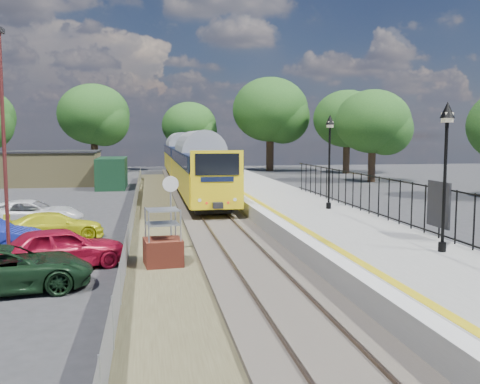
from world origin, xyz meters
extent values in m
plane|color=#2D2D30|center=(0.00, 0.00, 0.00)|extent=(120.00, 120.00, 0.00)
cube|color=#473F38|center=(0.00, 10.00, 0.10)|extent=(3.40, 80.00, 0.20)
cube|color=#4C472D|center=(-2.90, 8.00, 0.03)|extent=(2.60, 70.00, 0.06)
cube|color=brown|center=(-0.72, 10.00, 0.22)|extent=(0.07, 80.00, 0.14)
cube|color=brown|center=(0.72, 10.00, 0.22)|extent=(0.07, 80.00, 0.14)
cube|color=gray|center=(4.20, 8.00, 0.45)|extent=(5.00, 70.00, 0.90)
cube|color=silver|center=(1.95, 8.00, 0.91)|extent=(0.50, 70.00, 0.01)
cube|color=yellow|center=(2.45, 8.00, 0.91)|extent=(0.30, 70.00, 0.01)
cylinder|color=black|center=(5.50, -4.00, 1.05)|extent=(0.24, 0.24, 0.30)
cylinder|color=black|center=(5.50, -4.00, 2.90)|extent=(0.10, 0.10, 3.70)
cube|color=black|center=(5.50, -4.00, 4.85)|extent=(0.08, 0.08, 0.30)
cube|color=beige|center=(5.50, -4.00, 5.02)|extent=(0.26, 0.26, 0.30)
cone|color=black|center=(5.50, -4.00, 5.25)|extent=(0.44, 0.44, 0.50)
cylinder|color=black|center=(5.30, 6.00, 1.05)|extent=(0.24, 0.24, 0.30)
cylinder|color=black|center=(5.30, 6.00, 2.90)|extent=(0.10, 0.10, 3.70)
cube|color=black|center=(5.30, 6.00, 4.85)|extent=(0.08, 0.08, 0.30)
cube|color=beige|center=(5.30, 6.00, 5.02)|extent=(0.26, 0.26, 0.30)
cone|color=black|center=(5.30, 6.00, 5.25)|extent=(0.44, 0.44, 0.50)
cube|color=black|center=(6.55, 2.50, 2.65)|extent=(0.05, 26.00, 0.05)
cube|color=black|center=(6.50, -2.00, 2.10)|extent=(0.08, 1.40, 1.60)
cube|color=#948753|center=(-12.00, 32.00, 1.50)|extent=(8.00, 6.00, 3.00)
cube|color=black|center=(-12.00, 32.00, 3.05)|extent=(8.20, 6.20, 0.15)
cube|color=#12331E|center=(-6.50, 28.00, 1.30)|extent=(2.40, 6.00, 2.60)
cylinder|color=#332319|center=(-10.00, 50.00, 1.92)|extent=(0.88, 0.88, 3.85)
ellipsoid|color=#1F501A|center=(-10.00, 50.00, 7.15)|extent=(8.80, 8.80, 7.48)
cylinder|color=#332319|center=(2.00, 52.00, 1.57)|extent=(0.72, 0.72, 3.15)
ellipsoid|color=#1F501A|center=(2.00, 52.00, 5.85)|extent=(7.20, 7.20, 6.12)
cylinder|color=#332319|center=(12.00, 48.00, 2.10)|extent=(0.96, 0.96, 4.20)
ellipsoid|color=#1F501A|center=(12.00, 48.00, 7.80)|extent=(9.60, 9.60, 8.16)
cylinder|color=#332319|center=(20.00, 42.00, 1.75)|extent=(0.80, 0.80, 3.50)
ellipsoid|color=#1F501A|center=(20.00, 42.00, 6.50)|extent=(8.00, 8.00, 6.80)
cylinder|color=#332319|center=(18.00, 30.00, 1.57)|extent=(0.72, 0.72, 3.15)
ellipsoid|color=#1F501A|center=(18.00, 30.00, 5.85)|extent=(7.20, 7.20, 6.12)
cube|color=yellow|center=(0.00, 17.88, 1.69)|extent=(2.80, 20.00, 1.90)
cube|color=#0E1634|center=(0.00, 17.88, 2.99)|extent=(2.82, 20.00, 0.90)
cube|color=black|center=(0.00, 17.88, 2.99)|extent=(2.82, 18.00, 0.70)
cube|color=black|center=(0.00, 17.88, 0.51)|extent=(2.00, 18.00, 0.45)
cube|color=yellow|center=(0.00, 38.48, 1.69)|extent=(2.80, 20.00, 1.90)
cube|color=#0E1634|center=(0.00, 38.48, 2.99)|extent=(2.82, 20.00, 0.90)
cube|color=black|center=(0.00, 38.48, 2.99)|extent=(2.82, 18.00, 0.70)
cube|color=black|center=(0.00, 38.48, 0.51)|extent=(2.00, 18.00, 0.45)
cube|color=black|center=(0.00, 7.67, 3.04)|extent=(2.24, 0.04, 1.10)
cube|color=maroon|center=(-2.97, -0.79, 0.48)|extent=(1.38, 1.38, 0.96)
cylinder|color=#999EA3|center=(-2.61, 1.18, 1.34)|extent=(0.06, 0.06, 2.67)
cylinder|color=silver|center=(-2.61, 1.13, 2.67)|extent=(0.60, 0.07, 0.60)
cylinder|color=#501C1A|center=(-7.90, -1.03, 3.83)|extent=(0.12, 0.12, 7.66)
imported|color=black|center=(-7.48, -3.04, 0.67)|extent=(5.13, 3.08, 1.33)
imported|color=#A90F2C|center=(-6.35, -0.59, 0.73)|extent=(4.60, 3.17, 1.45)
imported|color=yellow|center=(-7.43, 4.84, 0.59)|extent=(4.35, 2.54, 1.18)
imported|color=white|center=(-9.07, 8.16, 0.68)|extent=(4.90, 2.27, 1.36)
camera|label=1|loc=(-3.42, -18.95, 4.46)|focal=40.00mm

